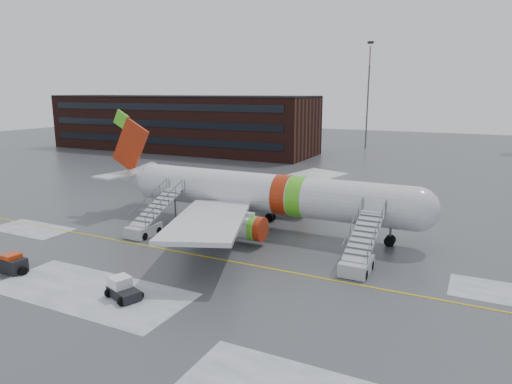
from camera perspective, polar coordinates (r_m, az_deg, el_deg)
The scene contains 8 objects.
ground at distance 37.13m, azimuth -2.05°, elevation -8.24°, with size 260.00×260.00×0.00m, color #494C4F.
airliner at distance 44.55m, azimuth 0.04°, elevation -0.12°, with size 35.03×32.97×11.18m.
airstair_fwd at distance 35.41m, azimuth 12.78°, elevation -7.76°, with size 2.05×7.70×3.48m.
airstair_aft at distance 44.10m, azimuth -13.29°, elevation -3.75°, with size 2.05×7.70×3.48m.
pushback_tug at distance 31.38m, azimuth -16.34°, elevation -11.57°, with size 2.67×2.34×1.36m.
baggage_tractor at distance 38.63m, azimuth -28.16°, elevation -7.99°, with size 2.73×1.35×1.40m.
terminal_building at distance 105.59m, azimuth -9.56°, elevation 8.52°, with size 62.00×16.11×12.30m.
light_mast_far_n at distance 111.29m, azimuth 13.86°, elevation 12.46°, with size 1.20×1.20×24.25m.
Camera 1 is at (16.54, -30.55, 13.10)m, focal length 32.00 mm.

